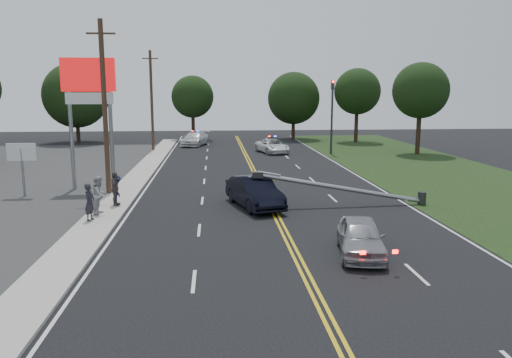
{
  "coord_description": "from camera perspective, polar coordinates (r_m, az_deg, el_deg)",
  "views": [
    {
      "loc": [
        -2.97,
        -17.35,
        6.05
      ],
      "look_at": [
        -0.93,
        7.11,
        1.7
      ],
      "focal_mm": 35.0,
      "sensor_mm": 36.0,
      "label": 1
    }
  ],
  "objects": [
    {
      "name": "tree_7",
      "position": [
        63.34,
        4.32,
        9.19
      ],
      "size": [
        6.49,
        6.49,
        8.38
      ],
      "color": "black",
      "rests_on": "ground"
    },
    {
      "name": "bystander_b",
      "position": [
        25.47,
        -17.46,
        -1.73
      ],
      "size": [
        0.83,
        1.0,
        1.87
      ],
      "primitive_type": "imported",
      "rotation": [
        0.0,
        0.0,
        1.43
      ],
      "color": "#A3A3A7",
      "rests_on": "sidewalk"
    },
    {
      "name": "bystander_d",
      "position": [
        27.02,
        -15.81,
        -1.08
      ],
      "size": [
        0.45,
        1.05,
        1.78
      ],
      "primitive_type": "imported",
      "rotation": [
        0.0,
        0.0,
        1.55
      ],
      "color": "#554844",
      "rests_on": "sidewalk"
    },
    {
      "name": "tree_8",
      "position": [
        60.83,
        11.51,
        9.76
      ],
      "size": [
        5.43,
        5.43,
        8.69
      ],
      "color": "black",
      "rests_on": "ground"
    },
    {
      "name": "sidewalk",
      "position": [
        28.52,
        -15.66,
        -2.45
      ],
      "size": [
        1.8,
        70.0,
        0.12
      ],
      "primitive_type": "cube",
      "color": "#ABA69B",
      "rests_on": "ground"
    },
    {
      "name": "bystander_a",
      "position": [
        24.28,
        -18.48,
        -2.51
      ],
      "size": [
        0.55,
        0.71,
        1.73
      ],
      "primitive_type": "imported",
      "rotation": [
        0.0,
        0.0,
        1.35
      ],
      "color": "#24232A",
      "rests_on": "sidewalk"
    },
    {
      "name": "utility_pole_mid",
      "position": [
        30.02,
        -16.91,
        7.78
      ],
      "size": [
        1.6,
        0.28,
        10.0
      ],
      "color": "#382619",
      "rests_on": "ground"
    },
    {
      "name": "bystander_c",
      "position": [
        27.29,
        -15.62,
        -1.21
      ],
      "size": [
        0.88,
        1.14,
        1.55
      ],
      "primitive_type": "imported",
      "rotation": [
        0.0,
        0.0,
        1.92
      ],
      "color": "#19193F",
      "rests_on": "sidewalk"
    },
    {
      "name": "centerline_yellow",
      "position": [
        28.16,
        1.39,
        -2.33
      ],
      "size": [
        0.36,
        80.0,
        0.0
      ],
      "primitive_type": "cube",
      "color": "gold",
      "rests_on": "ground"
    },
    {
      "name": "tree_5",
      "position": [
        62.58,
        -19.9,
        8.97
      ],
      "size": [
        7.54,
        7.54,
        9.29
      ],
      "color": "black",
      "rests_on": "ground"
    },
    {
      "name": "pylon_sign",
      "position": [
        32.24,
        -18.55,
        9.44
      ],
      "size": [
        3.2,
        0.35,
        8.0
      ],
      "color": "gray",
      "rests_on": "ground"
    },
    {
      "name": "utility_pole_far",
      "position": [
        51.73,
        -11.84,
        8.77
      ],
      "size": [
        1.6,
        0.28,
        10.0
      ],
      "color": "#382619",
      "rests_on": "ground"
    },
    {
      "name": "tree_6",
      "position": [
        62.87,
        -7.27,
        9.3
      ],
      "size": [
        5.19,
        5.19,
        7.92
      ],
      "color": "black",
      "rests_on": "ground"
    },
    {
      "name": "ground",
      "position": [
        18.61,
        4.73,
        -8.96
      ],
      "size": [
        120.0,
        120.0,
        0.0
      ],
      "primitive_type": "plane",
      "color": "black",
      "rests_on": "ground"
    },
    {
      "name": "crashed_sedan",
      "position": [
        26.17,
        -0.18,
        -1.52
      ],
      "size": [
        2.99,
        5.15,
        1.6
      ],
      "primitive_type": "imported",
      "rotation": [
        0.0,
        0.0,
        0.28
      ],
      "color": "black",
      "rests_on": "ground"
    },
    {
      "name": "waiting_sedan",
      "position": [
        19.11,
        11.87,
        -6.47
      ],
      "size": [
        2.32,
        4.26,
        1.37
      ],
      "primitive_type": "imported",
      "rotation": [
        0.0,
        0.0,
        -0.18
      ],
      "color": "#98999F",
      "rests_on": "ground"
    },
    {
      "name": "fallen_streetlight",
      "position": [
        26.83,
        10.79,
        -1.15
      ],
      "size": [
        9.36,
        0.44,
        1.91
      ],
      "color": "#2D2D30",
      "rests_on": "ground"
    },
    {
      "name": "tree_9",
      "position": [
        50.56,
        18.3,
        9.57
      ],
      "size": [
        5.3,
        5.3,
        8.73
      ],
      "color": "black",
      "rests_on": "ground"
    },
    {
      "name": "emergency_b",
      "position": [
        56.24,
        -6.98,
        4.59
      ],
      "size": [
        3.55,
        5.68,
        1.53
      ],
      "primitive_type": "imported",
      "rotation": [
        0.0,
        0.0,
        -0.28
      ],
      "color": "silver",
      "rests_on": "ground"
    },
    {
      "name": "traffic_signal",
      "position": [
        48.7,
        8.68,
        7.77
      ],
      "size": [
        0.28,
        0.41,
        7.05
      ],
      "color": "#2D2D30",
      "rests_on": "ground"
    },
    {
      "name": "small_sign",
      "position": [
        31.57,
        -25.21,
        2.33
      ],
      "size": [
        1.6,
        0.14,
        3.1
      ],
      "color": "gray",
      "rests_on": "ground"
    },
    {
      "name": "emergency_a",
      "position": [
        49.23,
        1.87,
        3.76
      ],
      "size": [
        3.39,
        5.17,
        1.32
      ],
      "primitive_type": "imported",
      "rotation": [
        0.0,
        0.0,
        0.27
      ],
      "color": "white",
      "rests_on": "ground"
    },
    {
      "name": "grass_verge",
      "position": [
        32.49,
        25.8,
        -1.68
      ],
      "size": [
        12.0,
        80.0,
        0.01
      ],
      "primitive_type": "cube",
      "color": "black",
      "rests_on": "ground"
    }
  ]
}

